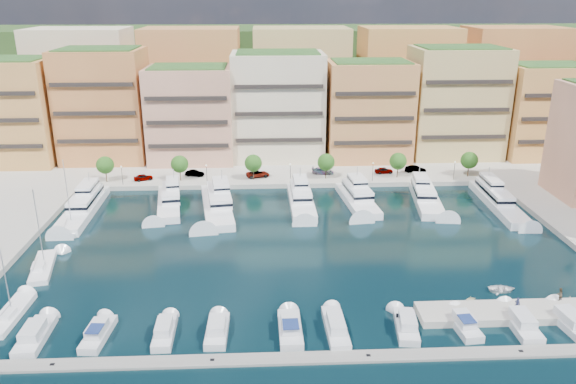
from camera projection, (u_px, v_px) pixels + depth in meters
name	position (u px, v px, depth m)	size (l,w,h in m)	color
ground	(300.00, 248.00, 92.96)	(400.00, 400.00, 0.00)	black
north_quay	(285.00, 149.00, 151.30)	(220.00, 64.00, 2.00)	#9E998E
hillside	(279.00, 113.00, 196.47)	(240.00, 40.00, 58.00)	#213B18
south_pontoon	(291.00, 360.00, 64.60)	(72.00, 2.20, 0.35)	gray
finger_pier	(539.00, 315.00, 73.56)	(32.00, 5.00, 2.00)	#9E998E
apartment_0	(8.00, 112.00, 132.66)	(22.00, 16.50, 24.80)	#BE8945
apartment_1	(104.00, 105.00, 135.17)	(20.00, 16.50, 26.80)	#D48646
apartment_2	(191.00, 114.00, 134.87)	(20.00, 15.50, 22.80)	#E79F81
apartment_3	(278.00, 106.00, 137.16)	(22.00, 16.50, 25.80)	beige
apartment_4	(368.00, 111.00, 136.57)	(20.00, 15.50, 23.80)	#CD7B4D
apartment_5	(455.00, 102.00, 138.91)	(22.00, 16.50, 26.80)	tan
apartment_6	(545.00, 111.00, 138.66)	(20.00, 15.50, 22.80)	#BE8945
backblock_0	(84.00, 84.00, 154.83)	(26.00, 18.00, 30.00)	beige
backblock_1	(193.00, 84.00, 156.14)	(26.00, 18.00, 30.00)	#CD7B4D
backblock_2	(300.00, 83.00, 157.44)	(26.00, 18.00, 30.00)	tan
backblock_3	(406.00, 82.00, 158.75)	(26.00, 18.00, 30.00)	#BE8945
backblock_4	(510.00, 81.00, 160.06)	(26.00, 18.00, 30.00)	#D48646
tree_0	(105.00, 165.00, 121.15)	(3.80, 3.80, 5.65)	#473323
tree_1	(180.00, 164.00, 121.85)	(3.80, 3.80, 5.65)	#473323
tree_2	(253.00, 163.00, 122.54)	(3.80, 3.80, 5.65)	#473323
tree_3	(326.00, 162.00, 123.24)	(3.80, 3.80, 5.65)	#473323
tree_4	(398.00, 161.00, 123.94)	(3.80, 3.80, 5.65)	#473323
tree_5	(469.00, 160.00, 124.63)	(3.80, 3.80, 5.65)	#473323
lamppost_0	(122.00, 172.00, 119.47)	(0.30, 0.30, 4.20)	black
lamppost_1	(207.00, 171.00, 120.25)	(0.30, 0.30, 4.20)	black
lamppost_2	(290.00, 170.00, 121.04)	(0.30, 0.30, 4.20)	black
lamppost_3	(373.00, 169.00, 121.82)	(0.30, 0.30, 4.20)	black
lamppost_4	(455.00, 168.00, 122.60)	(0.30, 0.30, 4.20)	black
yacht_0	(84.00, 205.00, 108.09)	(5.21, 23.27, 7.30)	white
yacht_1	(169.00, 201.00, 110.83)	(6.84, 18.83, 7.30)	white
yacht_2	(217.00, 203.00, 109.50)	(8.18, 22.98, 7.30)	white
yacht_3	(301.00, 199.00, 111.68)	(4.80, 19.16, 7.30)	white
yacht_4	(357.00, 198.00, 112.46)	(6.81, 18.84, 7.30)	white
yacht_5	(426.00, 196.00, 112.83)	(6.94, 19.41, 7.30)	white
yacht_6	(497.00, 199.00, 111.28)	(5.18, 24.10, 7.30)	white
cruiser_0	(35.00, 336.00, 68.16)	(2.97, 8.29, 2.55)	silver
cruiser_1	(98.00, 334.00, 68.47)	(3.03, 7.59, 2.66)	silver
cruiser_2	(165.00, 332.00, 68.85)	(2.50, 7.32, 2.55)	silver
cruiser_3	(217.00, 331.00, 69.13)	(2.76, 7.14, 2.55)	silver
cruiser_4	(290.00, 329.00, 69.49)	(2.91, 7.95, 2.66)	silver
cruiser_5	(336.00, 328.00, 69.75)	(2.72, 9.09, 2.55)	silver
cruiser_6	(406.00, 326.00, 70.15)	(3.43, 7.84, 2.55)	silver
cruiser_7	(463.00, 325.00, 70.45)	(3.07, 7.25, 2.66)	silver
cruiser_8	(520.00, 323.00, 70.78)	(2.92, 8.45, 2.55)	silver
cruiser_9	(569.00, 322.00, 71.05)	(3.84, 8.94, 2.55)	silver
sailboat_2	(71.00, 227.00, 100.27)	(4.27, 9.32, 13.20)	white
sailboat_0	(10.00, 316.00, 72.90)	(3.11, 10.38, 13.20)	white
sailboat_1	(43.00, 268.00, 85.52)	(4.98, 11.16, 13.20)	white
tender_3	(570.00, 299.00, 76.48)	(1.49, 1.73, 0.91)	beige
tender_2	(502.00, 289.00, 79.29)	(2.63, 3.69, 0.76)	white
tender_1	(471.00, 299.00, 76.74)	(1.26, 1.46, 0.77)	#EDEBB5
car_0	(143.00, 177.00, 122.99)	(1.64, 4.08, 1.39)	gray
car_1	(195.00, 173.00, 125.81)	(1.45, 4.15, 1.37)	gray
car_2	(258.00, 174.00, 125.13)	(2.41, 5.23, 1.45)	gray
car_3	(323.00, 171.00, 127.31)	(2.01, 4.94, 1.43)	gray
car_4	(384.00, 170.00, 127.76)	(1.65, 4.11, 1.40)	gray
car_5	(415.00, 169.00, 128.15)	(1.65, 4.73, 1.56)	gray
person_0	(517.00, 304.00, 72.28)	(0.72, 0.47, 1.97)	#222644
person_1	(560.00, 294.00, 74.96)	(0.88, 0.69, 1.81)	#493B2B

